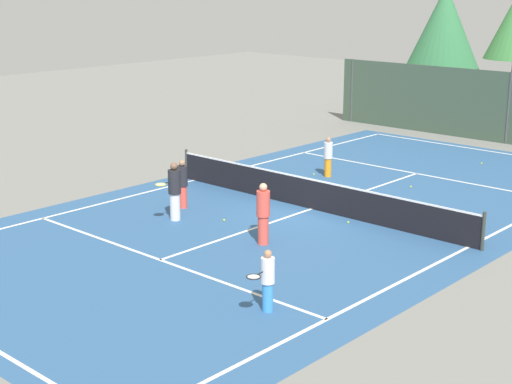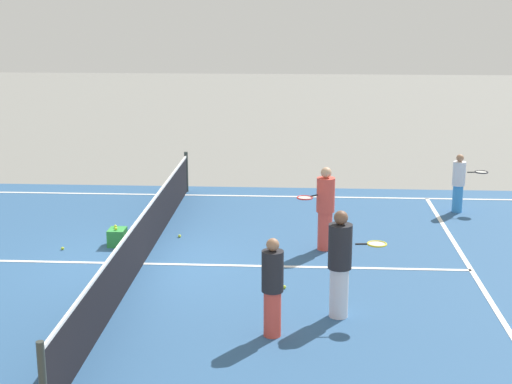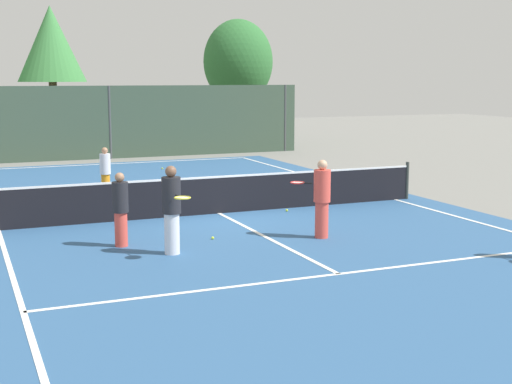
{
  "view_description": "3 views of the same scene",
  "coord_description": "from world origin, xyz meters",
  "px_view_note": "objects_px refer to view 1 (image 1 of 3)",
  "views": [
    {
      "loc": [
        14.84,
        -18.93,
        7.12
      ],
      "look_at": [
        0.64,
        -3.36,
        1.36
      ],
      "focal_mm": 54.65,
      "sensor_mm": 36.0,
      "label": 1
    },
    {
      "loc": [
        -14.19,
        -3.09,
        5.07
      ],
      "look_at": [
        1.33,
        -2.16,
        1.17
      ],
      "focal_mm": 53.92,
      "sensor_mm": 36.0,
      "label": 2
    },
    {
      "loc": [
        -6.29,
        -17.42,
        3.55
      ],
      "look_at": [
        -0.22,
        -3.05,
        1.04
      ],
      "focal_mm": 50.08,
      "sensor_mm": 36.0,
      "label": 3
    }
  ],
  "objects_px": {
    "tennis_ball_5": "(331,170)",
    "tennis_ball_6": "(348,222)",
    "tennis_ball_1": "(314,174)",
    "player_4": "(182,183)",
    "tennis_ball_2": "(224,220)",
    "player_3": "(267,280)",
    "player_1": "(263,213)",
    "player_0": "(328,157)",
    "tennis_ball_3": "(481,163)",
    "tennis_ball_4": "(364,201)",
    "player_2": "(174,191)",
    "ball_crate": "(355,205)",
    "tennis_ball_0": "(411,187)"
  },
  "relations": [
    {
      "from": "tennis_ball_4",
      "to": "tennis_ball_6",
      "type": "bearing_deg",
      "value": -66.44
    },
    {
      "from": "tennis_ball_1",
      "to": "tennis_ball_2",
      "type": "relative_size",
      "value": 1.0
    },
    {
      "from": "player_2",
      "to": "tennis_ball_0",
      "type": "relative_size",
      "value": 27.39
    },
    {
      "from": "tennis_ball_2",
      "to": "tennis_ball_5",
      "type": "distance_m",
      "value": 7.59
    },
    {
      "from": "player_1",
      "to": "tennis_ball_4",
      "type": "bearing_deg",
      "value": 93.77
    },
    {
      "from": "ball_crate",
      "to": "tennis_ball_3",
      "type": "xyz_separation_m",
      "value": [
        -0.05,
        8.74,
        -0.15
      ]
    },
    {
      "from": "tennis_ball_5",
      "to": "tennis_ball_6",
      "type": "bearing_deg",
      "value": -48.39
    },
    {
      "from": "player_4",
      "to": "ball_crate",
      "type": "distance_m",
      "value": 5.57
    },
    {
      "from": "player_0",
      "to": "player_2",
      "type": "relative_size",
      "value": 0.83
    },
    {
      "from": "ball_crate",
      "to": "tennis_ball_6",
      "type": "bearing_deg",
      "value": -63.28
    },
    {
      "from": "tennis_ball_3",
      "to": "tennis_ball_4",
      "type": "distance_m",
      "value": 7.67
    },
    {
      "from": "player_4",
      "to": "player_3",
      "type": "bearing_deg",
      "value": -29.88
    },
    {
      "from": "player_2",
      "to": "player_4",
      "type": "relative_size",
      "value": 1.14
    },
    {
      "from": "tennis_ball_6",
      "to": "tennis_ball_0",
      "type": "bearing_deg",
      "value": 99.61
    },
    {
      "from": "tennis_ball_3",
      "to": "tennis_ball_5",
      "type": "height_order",
      "value": "same"
    },
    {
      "from": "tennis_ball_1",
      "to": "ball_crate",
      "type": "bearing_deg",
      "value": -35.86
    },
    {
      "from": "player_3",
      "to": "tennis_ball_3",
      "type": "xyz_separation_m",
      "value": [
        -3.15,
        16.46,
        -0.71
      ]
    },
    {
      "from": "tennis_ball_1",
      "to": "player_2",
      "type": "bearing_deg",
      "value": -87.03
    },
    {
      "from": "ball_crate",
      "to": "tennis_ball_6",
      "type": "xyz_separation_m",
      "value": [
        0.62,
        -1.23,
        -0.15
      ]
    },
    {
      "from": "tennis_ball_5",
      "to": "tennis_ball_3",
      "type": "bearing_deg",
      "value": 52.08
    },
    {
      "from": "player_4",
      "to": "tennis_ball_5",
      "type": "height_order",
      "value": "player_4"
    },
    {
      "from": "player_2",
      "to": "tennis_ball_5",
      "type": "xyz_separation_m",
      "value": [
        -0.36,
        8.36,
        -0.9
      ]
    },
    {
      "from": "tennis_ball_2",
      "to": "tennis_ball_1",
      "type": "bearing_deg",
      "value": 103.78
    },
    {
      "from": "tennis_ball_5",
      "to": "player_4",
      "type": "bearing_deg",
      "value": -93.53
    },
    {
      "from": "player_2",
      "to": "tennis_ball_0",
      "type": "height_order",
      "value": "player_2"
    },
    {
      "from": "player_0",
      "to": "tennis_ball_3",
      "type": "distance_m",
      "value": 6.68
    },
    {
      "from": "tennis_ball_0",
      "to": "tennis_ball_4",
      "type": "xyz_separation_m",
      "value": [
        -0.17,
        -2.62,
        0.0
      ]
    },
    {
      "from": "tennis_ball_1",
      "to": "tennis_ball_5",
      "type": "xyz_separation_m",
      "value": [
        0.02,
        1.02,
        0.0
      ]
    },
    {
      "from": "player_0",
      "to": "tennis_ball_3",
      "type": "relative_size",
      "value": 22.71
    },
    {
      "from": "player_0",
      "to": "player_3",
      "type": "height_order",
      "value": "player_0"
    },
    {
      "from": "tennis_ball_3",
      "to": "tennis_ball_4",
      "type": "bearing_deg",
      "value": -92.46
    },
    {
      "from": "player_3",
      "to": "player_0",
      "type": "bearing_deg",
      "value": 121.16
    },
    {
      "from": "player_2",
      "to": "ball_crate",
      "type": "xyz_separation_m",
      "value": [
        3.52,
        4.53,
        -0.75
      ]
    },
    {
      "from": "tennis_ball_4",
      "to": "tennis_ball_2",
      "type": "bearing_deg",
      "value": -112.54
    },
    {
      "from": "tennis_ball_5",
      "to": "tennis_ball_1",
      "type": "bearing_deg",
      "value": -91.11
    },
    {
      "from": "tennis_ball_4",
      "to": "tennis_ball_5",
      "type": "height_order",
      "value": "same"
    },
    {
      "from": "player_1",
      "to": "player_0",
      "type": "bearing_deg",
      "value": 114.49
    },
    {
      "from": "player_2",
      "to": "tennis_ball_3",
      "type": "height_order",
      "value": "player_2"
    },
    {
      "from": "player_1",
      "to": "player_4",
      "type": "bearing_deg",
      "value": 167.97
    },
    {
      "from": "tennis_ball_0",
      "to": "tennis_ball_2",
      "type": "relative_size",
      "value": 1.0
    },
    {
      "from": "player_3",
      "to": "tennis_ball_0",
      "type": "xyz_separation_m",
      "value": [
        -3.31,
        11.41,
        -0.71
      ]
    },
    {
      "from": "tennis_ball_0",
      "to": "tennis_ball_1",
      "type": "distance_m",
      "value": 3.78
    },
    {
      "from": "tennis_ball_6",
      "to": "tennis_ball_2",
      "type": "bearing_deg",
      "value": -141.13
    },
    {
      "from": "player_3",
      "to": "player_4",
      "type": "distance_m",
      "value": 8.56
    },
    {
      "from": "player_0",
      "to": "tennis_ball_0",
      "type": "bearing_deg",
      "value": 12.39
    },
    {
      "from": "tennis_ball_0",
      "to": "tennis_ball_2",
      "type": "xyz_separation_m",
      "value": [
        -2.11,
        -7.29,
        0.0
      ]
    },
    {
      "from": "player_0",
      "to": "tennis_ball_1",
      "type": "relative_size",
      "value": 22.71
    },
    {
      "from": "player_1",
      "to": "ball_crate",
      "type": "xyz_separation_m",
      "value": [
        0.03,
        4.38,
        -0.72
      ]
    },
    {
      "from": "player_0",
      "to": "player_1",
      "type": "distance_m",
      "value": 8.1
    },
    {
      "from": "player_3",
      "to": "tennis_ball_4",
      "type": "height_order",
      "value": "player_3"
    }
  ]
}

